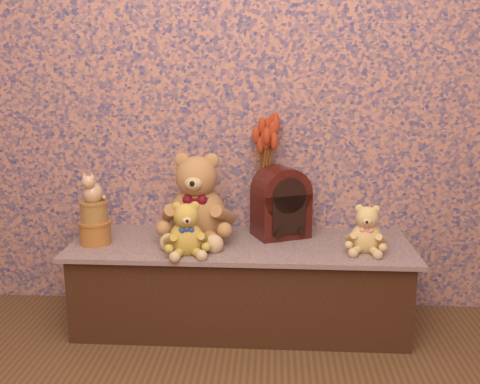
% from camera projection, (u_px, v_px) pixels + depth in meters
% --- Properties ---
extents(display_shelf, '(1.49, 0.52, 0.39)m').
position_uv_depth(display_shelf, '(241.00, 284.00, 2.47)').
color(display_shelf, '#3C487B').
rests_on(display_shelf, ground).
extents(teddy_large, '(0.34, 0.41, 0.42)m').
position_uv_depth(teddy_large, '(198.00, 193.00, 2.44)').
color(teddy_large, '#A77340').
rests_on(teddy_large, display_shelf).
extents(teddy_medium, '(0.23, 0.26, 0.24)m').
position_uv_depth(teddy_medium, '(186.00, 226.00, 2.26)').
color(teddy_medium, gold).
rests_on(teddy_medium, display_shelf).
extents(teddy_small, '(0.20, 0.23, 0.22)m').
position_uv_depth(teddy_small, '(367.00, 226.00, 2.29)').
color(teddy_small, '#D4B964').
rests_on(teddy_small, display_shelf).
extents(cathedral_radio, '(0.28, 0.25, 0.32)m').
position_uv_depth(cathedral_radio, '(281.00, 202.00, 2.49)').
color(cathedral_radio, '#360F09').
rests_on(cathedral_radio, display_shelf).
extents(ceramic_vase, '(0.16, 0.16, 0.20)m').
position_uv_depth(ceramic_vase, '(265.00, 211.00, 2.57)').
color(ceramic_vase, tan).
rests_on(ceramic_vase, display_shelf).
extents(dried_stalks, '(0.23, 0.23, 0.43)m').
position_uv_depth(dried_stalks, '(266.00, 144.00, 2.50)').
color(dried_stalks, '#B33A1C').
rests_on(dried_stalks, ceramic_vase).
extents(biscuit_tin_lower, '(0.15, 0.15, 0.10)m').
position_uv_depth(biscuit_tin_lower, '(95.00, 233.00, 2.40)').
color(biscuit_tin_lower, gold).
rests_on(biscuit_tin_lower, display_shelf).
extents(biscuit_tin_upper, '(0.14, 0.14, 0.09)m').
position_uv_depth(biscuit_tin_upper, '(94.00, 212.00, 2.38)').
color(biscuit_tin_upper, tan).
rests_on(biscuit_tin_upper, biscuit_tin_lower).
extents(cat_figurine, '(0.11, 0.12, 0.14)m').
position_uv_depth(cat_figurine, '(93.00, 186.00, 2.36)').
color(cat_figurine, silver).
rests_on(cat_figurine, biscuit_tin_upper).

